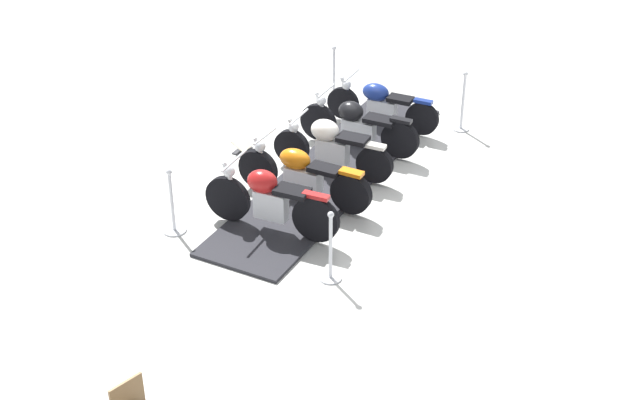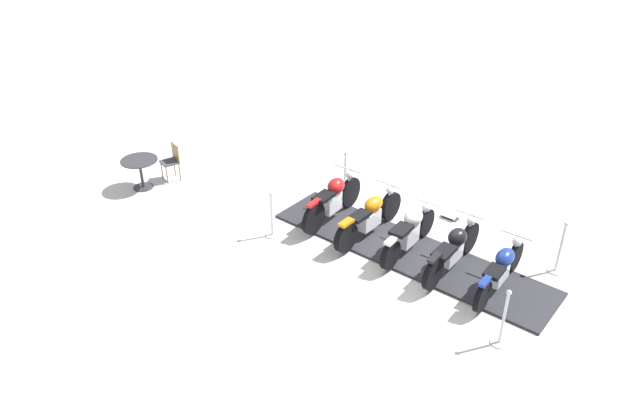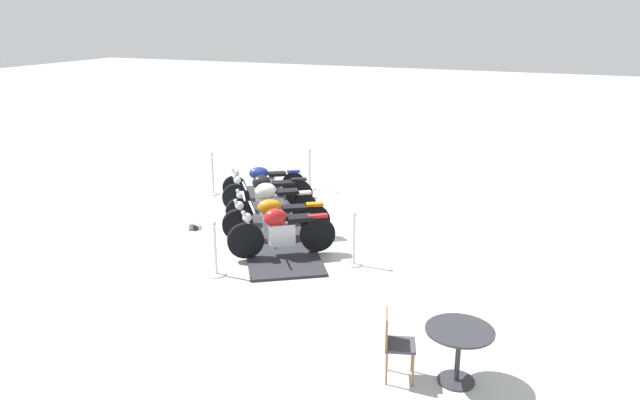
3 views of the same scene
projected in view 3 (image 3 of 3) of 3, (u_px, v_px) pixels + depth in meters
ground_plane at (272, 224)px, 13.86m from camera, size 80.00×80.00×0.00m
display_platform at (272, 223)px, 13.86m from camera, size 5.94×4.57×0.05m
motorcycle_navy at (262, 180)px, 15.57m from camera, size 1.33×1.81×0.89m
motorcycle_black at (266, 191)px, 14.64m from camera, size 1.35×1.89×0.97m
motorcycle_cream at (270, 202)px, 13.70m from camera, size 1.34×1.77×0.92m
motorcycle_copper at (275, 217)px, 12.78m from camera, size 1.37×2.01×0.96m
motorcycle_maroon at (280, 230)px, 11.82m from camera, size 1.38×1.79×1.05m
stanchion_right_rear at (216, 259)px, 11.09m from camera, size 0.35×0.35×1.05m
stanchion_left_rear at (354, 248)px, 11.51m from camera, size 0.32×0.32×1.07m
stanchion_left_front at (310, 175)px, 16.43m from camera, size 0.30×0.30×1.13m
stanchion_right_front at (213, 180)px, 15.99m from camera, size 0.31×0.31×1.15m
info_placard at (193, 225)px, 13.57m from camera, size 0.42×0.40×0.23m
cafe_table at (459, 342)px, 7.78m from camera, size 0.89×0.89×0.77m
cafe_chair_near_table at (395, 341)px, 7.87m from camera, size 0.50×0.50×0.95m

